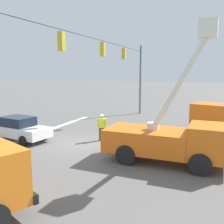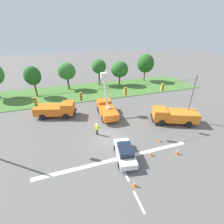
{
  "view_description": "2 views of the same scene",
  "coord_description": "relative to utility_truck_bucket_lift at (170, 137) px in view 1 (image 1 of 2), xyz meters",
  "views": [
    {
      "loc": [
        14.29,
        7.36,
        4.51
      ],
      "look_at": [
        -1.88,
        1.08,
        1.82
      ],
      "focal_mm": 42.0,
      "sensor_mm": 36.0,
      "label": 1
    },
    {
      "loc": [
        -4.39,
        -15.79,
        12.23
      ],
      "look_at": [
        1.58,
        2.57,
        2.06
      ],
      "focal_mm": 24.0,
      "sensor_mm": 36.0,
      "label": 2
    }
  ],
  "objects": [
    {
      "name": "utility_truck_bucket_lift",
      "position": [
        0.0,
        0.0,
        0.0
      ],
      "size": [
        2.59,
        6.11,
        6.77
      ],
      "color": "orange",
      "rests_on": "ground"
    },
    {
      "name": "traffic_cone_mid_left",
      "position": [
        -2.57,
        -2.91,
        -0.89
      ],
      "size": [
        0.36,
        0.36,
        0.83
      ],
      "color": "orange",
      "rests_on": "ground"
    },
    {
      "name": "sedan_white",
      "position": [
        -0.84,
        -9.95,
        -0.51
      ],
      "size": [
        2.47,
        4.54,
        1.56
      ],
      "color": "white",
      "rests_on": "ground"
    },
    {
      "name": "road_worker",
      "position": [
        -2.76,
        -4.84,
        -0.3
      ],
      "size": [
        0.4,
        0.59,
        1.77
      ],
      "color": "#383842",
      "rests_on": "ground"
    },
    {
      "name": "ground_plane",
      "position": [
        -1.6,
        -5.47,
        -1.3
      ],
      "size": [
        200.0,
        200.0,
        0.0
      ],
      "primitive_type": "plane",
      "color": "#605E5B"
    },
    {
      "name": "signal_gantry",
      "position": [
        -1.62,
        -5.48,
        3.28
      ],
      "size": [
        26.2,
        0.33,
        7.2
      ],
      "color": "slate",
      "rests_on": "ground"
    },
    {
      "name": "lane_markings",
      "position": [
        -1.6,
        -11.37,
        -1.3
      ],
      "size": [
        17.6,
        15.25,
        0.01
      ],
      "color": "silver",
      "rests_on": "ground"
    },
    {
      "name": "utility_truck_support_far",
      "position": [
        -7.89,
        2.32,
        -0.08
      ],
      "size": [
        6.8,
        4.03,
        2.36
      ],
      "color": "orange",
      "rests_on": "ground"
    }
  ]
}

